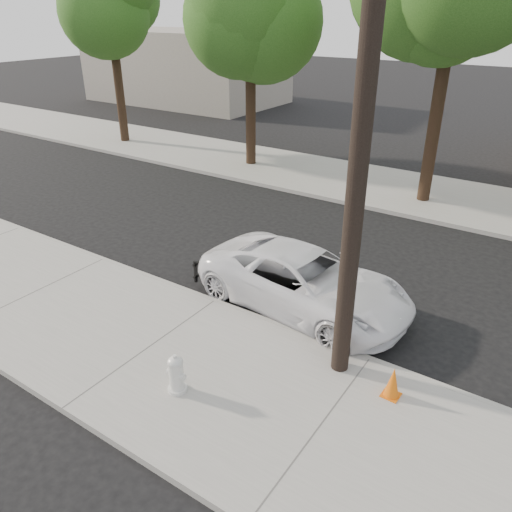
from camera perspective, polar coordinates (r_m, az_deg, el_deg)
name	(u,v)px	position (r m, az deg, el deg)	size (l,w,h in m)	color
ground	(262,271)	(13.76, 0.72, -1.77)	(120.00, 120.00, 0.00)	black
near_sidewalk	(151,349)	(10.93, -11.94, -10.31)	(90.00, 4.40, 0.15)	gray
far_sidewalk	(378,186)	(20.80, 13.80, 7.75)	(90.00, 5.00, 0.15)	gray
curb_near	(215,303)	(12.25, -4.69, -5.33)	(90.00, 0.12, 0.16)	#9E9B93
building_far	(186,66)	(40.40, -8.01, 20.66)	(14.00, 8.00, 5.00)	gray
utility_pole	(361,137)	(8.23, 11.91, 13.13)	(1.40, 0.34, 9.00)	black
tree_a	(110,7)	(27.20, -16.35, 25.68)	(4.65, 4.50, 9.00)	black
tree_b	(252,17)	(22.03, -0.44, 25.62)	(4.34, 4.20, 8.45)	black
police_cruiser	(305,281)	(11.86, 5.57, -2.87)	(2.40, 5.21, 1.45)	white
fire_hydrant	(176,375)	(9.49, -9.10, -13.24)	(0.39, 0.36, 0.75)	silver
traffic_cone	(393,382)	(9.63, 15.36, -13.77)	(0.34, 0.34, 0.62)	orange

